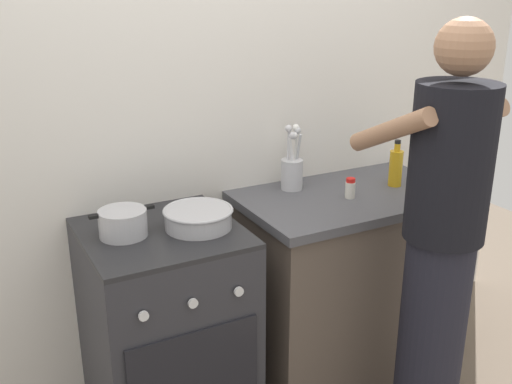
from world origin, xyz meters
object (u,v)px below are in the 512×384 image
object	(u,v)px
person	(440,246)
mixing_bowl	(198,217)
stove_range	(167,331)
pot	(123,223)
oil_bottle	(396,167)
utensil_crock	(292,169)
spice_bottle	(350,188)

from	to	relation	value
person	mixing_bowl	bearing A→B (deg)	146.68
stove_range	person	distance (m)	1.14
pot	person	xyz separation A→B (m)	(1.06, -0.57, -0.09)
oil_bottle	stove_range	bearing A→B (deg)	179.84
oil_bottle	mixing_bowl	bearing A→B (deg)	-177.95
stove_range	pot	world-z (taller)	pot
utensil_crock	pot	bearing A→B (deg)	-169.10
mixing_bowl	utensil_crock	world-z (taller)	utensil_crock
utensil_crock	person	bearing A→B (deg)	-73.36
mixing_bowl	utensil_crock	distance (m)	0.60
pot	spice_bottle	size ratio (longest dim) A/B	2.73
pot	person	size ratio (longest dim) A/B	0.15
mixing_bowl	person	world-z (taller)	person
spice_bottle	person	xyz separation A→B (m)	(0.05, -0.51, -0.08)
mixing_bowl	spice_bottle	size ratio (longest dim) A/B	3.03
utensil_crock	person	xyz separation A→B (m)	(0.22, -0.73, -0.14)
stove_range	oil_bottle	world-z (taller)	oil_bottle
pot	mixing_bowl	size ratio (longest dim) A/B	0.90
mixing_bowl	person	xyz separation A→B (m)	(0.78, -0.51, -0.08)
stove_range	person	world-z (taller)	person
spice_bottle	oil_bottle	distance (m)	0.29
utensil_crock	oil_bottle	xyz separation A→B (m)	(0.45, -0.18, -0.01)
pot	oil_bottle	xyz separation A→B (m)	(1.29, -0.02, 0.04)
utensil_crock	oil_bottle	bearing A→B (deg)	-22.29
person	oil_bottle	bearing A→B (deg)	66.98
pot	oil_bottle	world-z (taller)	oil_bottle
pot	person	bearing A→B (deg)	-28.33
stove_range	mixing_bowl	distance (m)	0.51
pot	utensil_crock	xyz separation A→B (m)	(0.84, 0.16, 0.04)
pot	spice_bottle	distance (m)	1.01
oil_bottle	utensil_crock	bearing A→B (deg)	157.71
utensil_crock	spice_bottle	size ratio (longest dim) A/B	3.32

